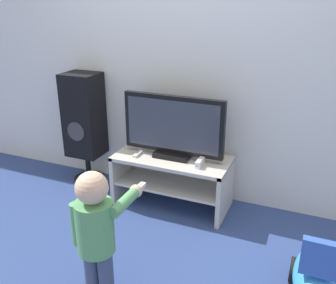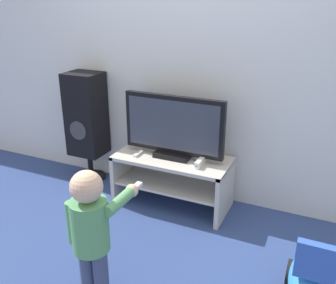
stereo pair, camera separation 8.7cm
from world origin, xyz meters
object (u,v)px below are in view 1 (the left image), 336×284
at_px(television, 173,128).
at_px(child, 97,227).
at_px(ride_on_toy, 316,276).
at_px(remote_primary, 138,154).
at_px(speaker_tower, 84,117).
at_px(game_console, 200,162).

bearing_deg(television, child, -88.96).
height_order(child, ride_on_toy, child).
distance_m(remote_primary, speaker_tower, 0.72).
height_order(television, remote_primary, television).
relative_size(game_console, ride_on_toy, 0.32).
height_order(game_console, remote_primary, game_console).
relative_size(television, ride_on_toy, 1.61).
relative_size(game_console, child, 0.21).
distance_m(television, remote_primary, 0.39).
distance_m(television, ride_on_toy, 1.52).
xyz_separation_m(game_console, ride_on_toy, (0.95, -0.69, -0.27)).
xyz_separation_m(child, ride_on_toy, (1.19, 0.44, -0.30)).
distance_m(television, speaker_tower, 0.96).
relative_size(speaker_tower, ride_on_toy, 1.98).
bearing_deg(game_console, child, -102.26).
relative_size(game_console, speaker_tower, 0.16).
bearing_deg(television, ride_on_toy, -32.20).
xyz_separation_m(remote_primary, ride_on_toy, (1.50, -0.67, -0.26)).
bearing_deg(ride_on_toy, remote_primary, 156.01).
xyz_separation_m(television, remote_primary, (-0.29, -0.10, -0.25)).
distance_m(remote_primary, child, 1.15).
xyz_separation_m(television, child, (0.02, -1.21, -0.21)).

